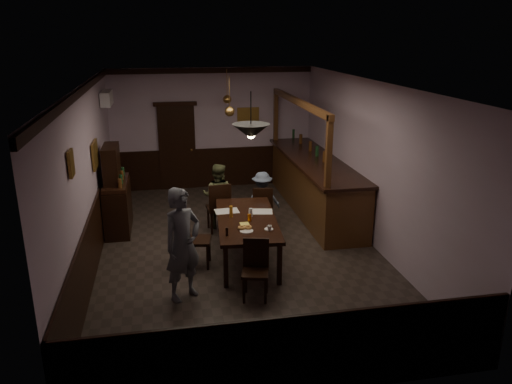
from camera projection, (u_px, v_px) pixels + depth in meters
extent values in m
cube|color=#2D2621|center=(238.00, 249.00, 9.20)|extent=(5.00, 8.00, 0.01)
cube|color=white|center=(236.00, 83.00, 8.28)|extent=(5.00, 8.00, 0.01)
cube|color=#B89EB4|center=(213.00, 129.00, 12.48)|extent=(5.00, 0.01, 3.00)
cube|color=#B89EB4|center=(297.00, 274.00, 5.00)|extent=(5.00, 0.01, 3.00)
cube|color=#B89EB4|center=(88.00, 178.00, 8.30)|extent=(0.01, 8.00, 3.00)
cube|color=#B89EB4|center=(371.00, 163.00, 9.19)|extent=(0.01, 8.00, 3.00)
cube|color=black|center=(247.00, 220.00, 8.60)|extent=(1.18, 2.28, 0.06)
cube|color=black|center=(226.00, 267.00, 7.71)|extent=(0.07, 0.07, 0.69)
cube|color=black|center=(279.00, 265.00, 7.79)|extent=(0.07, 0.07, 0.69)
cube|color=black|center=(221.00, 220.00, 9.64)|extent=(0.07, 0.07, 0.69)
cube|color=black|center=(264.00, 218.00, 9.72)|extent=(0.07, 0.07, 0.69)
cube|color=black|center=(218.00, 208.00, 9.91)|extent=(0.47, 0.47, 0.05)
cube|color=black|center=(220.00, 198.00, 9.64)|extent=(0.44, 0.08, 0.52)
cube|color=black|center=(225.00, 216.00, 10.19)|extent=(0.04, 0.04, 0.45)
cube|color=black|center=(208.00, 218.00, 10.10)|extent=(0.04, 0.04, 0.45)
cube|color=black|center=(229.00, 222.00, 9.87)|extent=(0.04, 0.04, 0.45)
cube|color=black|center=(212.00, 224.00, 9.78)|extent=(0.04, 0.04, 0.45)
cube|color=black|center=(263.00, 209.00, 10.01)|extent=(0.48, 0.48, 0.05)
cube|color=black|center=(263.00, 200.00, 9.77)|extent=(0.39, 0.14, 0.47)
cube|color=black|center=(271.00, 216.00, 10.22)|extent=(0.04, 0.04, 0.40)
cube|color=black|center=(256.00, 216.00, 10.24)|extent=(0.04, 0.04, 0.40)
cube|color=black|center=(271.00, 222.00, 9.92)|extent=(0.04, 0.04, 0.40)
cube|color=black|center=(255.00, 222.00, 9.94)|extent=(0.04, 0.04, 0.40)
cube|color=black|center=(255.00, 273.00, 7.37)|extent=(0.47, 0.47, 0.05)
cube|color=black|center=(256.00, 252.00, 7.46)|extent=(0.39, 0.13, 0.46)
cube|color=black|center=(244.00, 291.00, 7.30)|extent=(0.04, 0.04, 0.40)
cube|color=black|center=(265.00, 292.00, 7.28)|extent=(0.04, 0.04, 0.40)
cube|color=black|center=(246.00, 281.00, 7.59)|extent=(0.04, 0.04, 0.40)
cube|color=black|center=(266.00, 281.00, 7.57)|extent=(0.04, 0.04, 0.40)
cube|color=black|center=(198.00, 240.00, 8.41)|extent=(0.50, 0.50, 0.05)
cube|color=black|center=(186.00, 225.00, 8.32)|extent=(0.12, 0.43, 0.51)
cube|color=black|center=(208.00, 258.00, 8.31)|extent=(0.04, 0.04, 0.44)
cube|color=black|center=(209.00, 249.00, 8.64)|extent=(0.04, 0.04, 0.44)
cube|color=black|center=(187.00, 258.00, 8.31)|extent=(0.04, 0.04, 0.44)
cube|color=black|center=(189.00, 249.00, 8.64)|extent=(0.04, 0.04, 0.44)
imported|color=slate|center=(183.00, 244.00, 7.27)|extent=(0.75, 0.70, 1.72)
imported|color=#4F5633|center=(218.00, 196.00, 10.04)|extent=(0.78, 0.70, 1.33)
imported|color=slate|center=(262.00, 199.00, 10.16)|extent=(0.76, 0.47, 1.13)
cube|color=silver|center=(227.00, 211.00, 8.92)|extent=(0.44, 0.32, 0.01)
cube|color=silver|center=(261.00, 212.00, 8.89)|extent=(0.47, 0.37, 0.01)
cube|color=#EAD756|center=(244.00, 224.00, 8.34)|extent=(0.16, 0.16, 0.00)
cylinder|color=white|center=(269.00, 229.00, 8.10)|extent=(0.15, 0.15, 0.01)
imported|color=white|center=(269.00, 228.00, 8.04)|extent=(0.09, 0.09, 0.07)
cylinder|color=white|center=(247.00, 231.00, 8.02)|extent=(0.22, 0.22, 0.01)
torus|color=#C68C47|center=(242.00, 228.00, 8.08)|extent=(0.13, 0.13, 0.04)
torus|color=#C68C47|center=(248.00, 227.00, 8.10)|extent=(0.13, 0.13, 0.04)
cylinder|color=orange|center=(249.00, 218.00, 8.45)|extent=(0.07, 0.07, 0.12)
cylinder|color=#BF721E|center=(231.00, 212.00, 8.62)|extent=(0.06, 0.06, 0.20)
cylinder|color=silver|center=(251.00, 212.00, 8.65)|extent=(0.06, 0.06, 0.15)
cylinder|color=black|center=(227.00, 232.00, 7.83)|extent=(0.04, 0.04, 0.14)
cube|color=black|center=(118.00, 208.00, 9.94)|extent=(0.47, 1.31, 0.94)
cube|color=black|center=(116.00, 183.00, 9.79)|extent=(0.45, 1.26, 0.07)
cube|color=black|center=(111.00, 165.00, 9.66)|extent=(0.28, 0.84, 0.75)
cube|color=#4F2F15|center=(314.00, 186.00, 11.04)|extent=(0.92, 4.32, 1.13)
cube|color=black|center=(314.00, 160.00, 10.85)|extent=(1.03, 4.42, 0.06)
cube|color=#4F2F15|center=(299.00, 102.00, 10.39)|extent=(0.10, 4.21, 0.12)
cube|color=#4F2F15|center=(329.00, 153.00, 8.66)|extent=(0.10, 0.10, 1.34)
cube|color=#4F2F15|center=(276.00, 116.00, 12.51)|extent=(0.10, 0.10, 1.34)
cube|color=black|center=(177.00, 148.00, 12.41)|extent=(0.90, 0.06, 2.10)
cube|color=white|center=(107.00, 98.00, 10.74)|extent=(0.20, 0.85, 0.30)
cube|color=olive|center=(71.00, 163.00, 6.61)|extent=(0.04, 0.28, 0.36)
cube|color=olive|center=(95.00, 155.00, 8.99)|extent=(0.04, 0.62, 0.48)
cube|color=olive|center=(248.00, 116.00, 12.51)|extent=(0.55, 0.04, 0.42)
cylinder|color=black|center=(251.00, 112.00, 7.23)|extent=(0.02, 0.02, 0.58)
cone|color=black|center=(251.00, 131.00, 7.32)|extent=(0.56, 0.56, 0.22)
sphere|color=#FFD88C|center=(251.00, 135.00, 7.34)|extent=(0.12, 0.12, 0.12)
cylinder|color=#BF8C3F|center=(229.00, 94.00, 9.83)|extent=(0.02, 0.02, 0.70)
cone|color=#BF8C3F|center=(230.00, 111.00, 9.93)|extent=(0.20, 0.20, 0.22)
sphere|color=#FFD88C|center=(230.00, 114.00, 9.95)|extent=(0.12, 0.12, 0.12)
cylinder|color=#BF8C3F|center=(227.00, 84.00, 11.59)|extent=(0.02, 0.02, 0.70)
cone|color=#BF8C3F|center=(227.00, 99.00, 11.70)|extent=(0.20, 0.20, 0.22)
sphere|color=#FFD88C|center=(227.00, 101.00, 11.72)|extent=(0.12, 0.12, 0.12)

